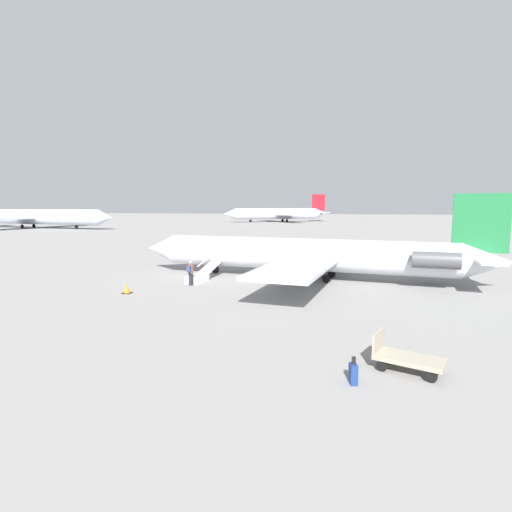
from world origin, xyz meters
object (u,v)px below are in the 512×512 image
(luggage_cart, at_px, (406,358))
(airplane_main, at_px, (312,254))
(boarding_stairs, at_px, (200,276))
(airplane_far_left, at_px, (36,217))
(airplane_far_right, at_px, (279,214))
(suitcase, at_px, (353,374))
(passenger, at_px, (190,271))

(luggage_cart, bearing_deg, airplane_main, -52.92)
(boarding_stairs, bearing_deg, airplane_far_left, 55.63)
(boarding_stairs, bearing_deg, luggage_cart, -130.37)
(airplane_main, relative_size, luggage_cart, 11.55)
(airplane_main, relative_size, airplane_far_right, 0.77)
(airplane_main, relative_size, boarding_stairs, 6.89)
(airplane_main, bearing_deg, airplane_far_left, -30.02)
(airplane_far_left, bearing_deg, suitcase, -35.96)
(boarding_stairs, bearing_deg, passenger, -174.64)
(boarding_stairs, height_order, suitcase, boarding_stairs)
(airplane_far_right, bearing_deg, boarding_stairs, 61.31)
(airplane_far_right, xyz_separation_m, boarding_stairs, (-20.39, 120.89, -2.79))
(airplane_main, xyz_separation_m, luggage_cart, (-5.38, 16.39, -1.44))
(passenger, xyz_separation_m, suitcase, (-11.56, 13.12, -0.67))
(boarding_stairs, distance_m, suitcase, 18.75)
(airplane_far_left, height_order, suitcase, airplane_far_left)
(boarding_stairs, xyz_separation_m, suitcase, (-11.57, 14.75, -0.03))
(airplane_main, xyz_separation_m, suitcase, (-3.73, 17.86, -1.57))
(airplane_far_right, distance_m, luggage_cart, 138.34)
(boarding_stairs, relative_size, passenger, 2.35)
(airplane_far_right, relative_size, boarding_stairs, 8.98)
(luggage_cart, bearing_deg, suitcase, 60.86)
(airplane_far_right, distance_m, boarding_stairs, 122.63)
(airplane_far_left, distance_m, luggage_cart, 111.42)
(airplane_far_left, distance_m, boarding_stairs, 92.78)
(airplane_far_left, bearing_deg, boarding_stairs, -33.83)
(airplane_far_right, bearing_deg, luggage_cart, 65.80)
(airplane_far_left, distance_m, suitcase, 111.14)
(airplane_main, distance_m, passenger, 9.19)
(airplane_far_right, height_order, suitcase, airplane_far_right)
(passenger, bearing_deg, airplane_far_left, 54.87)
(airplane_main, xyz_separation_m, boarding_stairs, (7.84, 3.11, -1.53))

